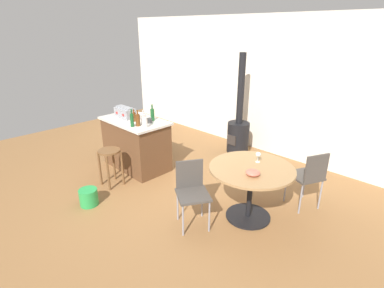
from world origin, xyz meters
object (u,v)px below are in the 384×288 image
(kitchen_island, at_px, (136,144))
(plastic_bucket, at_px, (89,197))
(folding_chair_far, at_px, (192,189))
(serving_bowl, at_px, (253,173))
(toolbox, at_px, (125,112))
(bottle_1, at_px, (146,122))
(folding_chair_near, at_px, (309,175))
(bottle_2, at_px, (152,114))
(bottle_0, at_px, (134,117))
(bottle_5, at_px, (132,120))
(bottle_3, at_px, (138,120))
(wine_glass, at_px, (258,155))
(cup_1, at_px, (142,115))
(bottle_4, at_px, (143,119))
(wooden_stool, at_px, (110,159))
(cup_0, at_px, (150,121))
(dining_table, at_px, (251,179))
(wood_stove, at_px, (238,131))

(kitchen_island, xyz_separation_m, plastic_bucket, (0.57, -1.27, -0.34))
(folding_chair_far, height_order, serving_bowl, folding_chair_far)
(toolbox, bearing_deg, bottle_1, -6.58)
(folding_chair_near, bearing_deg, bottle_2, -165.07)
(kitchen_island, height_order, bottle_0, bottle_0)
(bottle_1, bearing_deg, bottle_0, 171.27)
(bottle_5, bearing_deg, bottle_3, 65.59)
(toolbox, bearing_deg, folding_chair_far, -12.14)
(folding_chair_far, height_order, toolbox, toolbox)
(folding_chair_far, bearing_deg, wine_glass, 62.66)
(bottle_3, xyz_separation_m, cup_1, (-0.37, 0.35, -0.06))
(folding_chair_far, height_order, bottle_1, bottle_1)
(bottle_4, bearing_deg, toolbox, 177.89)
(wooden_stool, distance_m, plastic_bucket, 0.72)
(cup_0, relative_size, plastic_bucket, 0.43)
(cup_1, bearing_deg, bottle_5, -53.48)
(kitchen_island, xyz_separation_m, dining_table, (2.41, 0.13, 0.12))
(toolbox, distance_m, bottle_4, 0.59)
(serving_bowl, bearing_deg, bottle_0, -179.70)
(bottle_2, bearing_deg, dining_table, -2.02)
(bottle_2, xyz_separation_m, bottle_5, (0.04, -0.46, 0.01))
(bottle_4, bearing_deg, bottle_5, -105.26)
(folding_chair_near, distance_m, toolbox, 3.26)
(toolbox, height_order, bottle_2, bottle_2)
(wood_stove, distance_m, plastic_bucket, 3.12)
(bottle_3, bearing_deg, wine_glass, 13.52)
(bottle_5, bearing_deg, cup_1, 126.52)
(folding_chair_near, bearing_deg, wood_stove, 154.37)
(wine_glass, bearing_deg, serving_bowl, -65.20)
(cup_1, bearing_deg, serving_bowl, -5.23)
(serving_bowl, xyz_separation_m, plastic_bucket, (-1.97, -1.23, -0.67))
(bottle_4, height_order, wine_glass, bottle_4)
(cup_0, relative_size, cup_1, 1.07)
(wood_stove, xyz_separation_m, wine_glass, (1.40, -1.48, 0.37))
(kitchen_island, height_order, cup_1, cup_1)
(bottle_4, bearing_deg, bottle_2, 109.85)
(wooden_stool, xyz_separation_m, folding_chair_far, (1.67, 0.20, 0.04))
(toolbox, xyz_separation_m, bottle_0, (0.31, -0.02, -0.01))
(cup_0, bearing_deg, bottle_4, -86.95)
(folding_chair_near, relative_size, folding_chair_far, 1.02)
(bottle_1, height_order, wine_glass, bottle_1)
(wooden_stool, relative_size, serving_bowl, 3.46)
(wood_stove, relative_size, cup_0, 17.69)
(bottle_4, distance_m, cup_0, 0.14)
(kitchen_island, bearing_deg, bottle_1, -13.46)
(bottle_5, relative_size, plastic_bucket, 1.13)
(folding_chair_far, relative_size, bottle_4, 3.40)
(bottle_3, bearing_deg, toolbox, 167.70)
(cup_0, distance_m, plastic_bucket, 1.60)
(folding_chair_near, distance_m, serving_bowl, 1.03)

